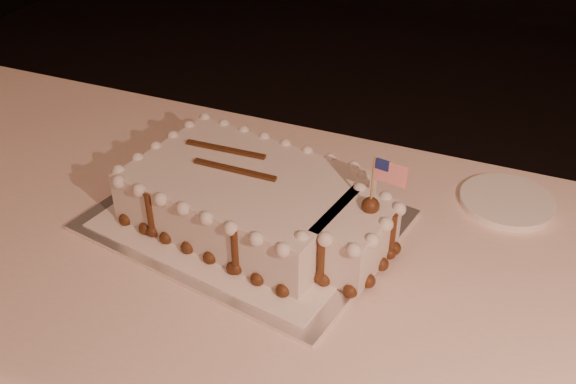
% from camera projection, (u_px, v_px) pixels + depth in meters
% --- Properties ---
extents(cake_board, '(0.55, 0.45, 0.01)m').
position_uv_depth(cake_board, '(245.00, 220.00, 1.11)').
color(cake_board, white).
rests_on(cake_board, banquet_table).
extents(doily, '(0.49, 0.41, 0.00)m').
position_uv_depth(doily, '(245.00, 218.00, 1.11)').
color(doily, white).
rests_on(doily, cake_board).
extents(sheet_cake, '(0.48, 0.32, 0.18)m').
position_uv_depth(sheet_cake, '(257.00, 201.00, 1.07)').
color(sheet_cake, silver).
rests_on(sheet_cake, doily).
extents(side_plate, '(0.17, 0.17, 0.01)m').
position_uv_depth(side_plate, '(507.00, 201.00, 1.15)').
color(side_plate, white).
rests_on(side_plate, banquet_table).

